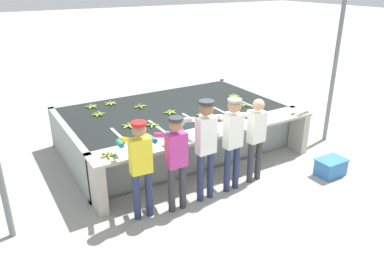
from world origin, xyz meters
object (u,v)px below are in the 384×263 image
at_px(banana_bunch_floating_5, 234,96).
at_px(banana_bunch_floating_9, 170,112).
at_px(banana_bunch_ledge_1, 108,155).
at_px(worker_4, 255,133).
at_px(support_post_right, 334,71).
at_px(banana_bunch_floating_7, 152,125).
at_px(worker_2, 205,140).
at_px(banana_bunch_ledge_0, 175,142).
at_px(banana_bunch_floating_0, 243,105).
at_px(banana_bunch_floating_8, 91,107).
at_px(knife_0, 295,113).
at_px(worker_0, 140,161).
at_px(crate, 331,167).
at_px(worker_1, 176,155).
at_px(banana_bunch_floating_6, 128,126).
at_px(banana_bunch_floating_1, 203,114).
at_px(banana_bunch_floating_3, 140,106).
at_px(worker_3, 232,136).
at_px(banana_bunch_floating_2, 98,114).
at_px(banana_bunch_floating_4, 110,103).

height_order(banana_bunch_floating_5, banana_bunch_floating_9, same).
relative_size(banana_bunch_floating_9, banana_bunch_ledge_1, 1.01).
bearing_deg(banana_bunch_floating_9, worker_4, -67.17).
bearing_deg(support_post_right, banana_bunch_floating_7, 168.91).
bearing_deg(banana_bunch_floating_5, banana_bunch_floating_7, -164.68).
xyz_separation_m(worker_2, banana_bunch_ledge_0, (-0.28, 0.49, -0.15)).
height_order(banana_bunch_floating_0, banana_bunch_floating_8, same).
distance_m(banana_bunch_floating_7, knife_0, 2.92).
xyz_separation_m(banana_bunch_floating_0, banana_bunch_floating_7, (-2.20, -0.04, 0.00)).
xyz_separation_m(worker_0, worker_2, (1.10, -0.07, 0.11)).
bearing_deg(banana_bunch_floating_0, support_post_right, -24.95).
bearing_deg(banana_bunch_floating_9, crate, -48.68).
relative_size(banana_bunch_floating_5, crate, 0.51).
xyz_separation_m(worker_1, support_post_right, (4.24, 0.64, 0.65)).
relative_size(banana_bunch_floating_6, banana_bunch_floating_8, 0.99).
height_order(worker_0, banana_bunch_floating_1, worker_0).
relative_size(knife_0, crate, 0.63).
distance_m(banana_bunch_floating_0, crate, 2.21).
relative_size(banana_bunch_floating_1, banana_bunch_floating_8, 1.00).
height_order(worker_4, banana_bunch_floating_8, worker_4).
xyz_separation_m(worker_0, banana_bunch_floating_3, (1.07, 2.44, -0.05)).
distance_m(worker_3, banana_bunch_floating_5, 2.58).
height_order(banana_bunch_ledge_1, crate, banana_bunch_ledge_1).
xyz_separation_m(worker_3, crate, (1.92, -0.58, -0.85)).
relative_size(worker_1, banana_bunch_floating_1, 5.70).
bearing_deg(worker_2, banana_bunch_floating_2, 110.67).
distance_m(worker_1, crate, 3.16).
bearing_deg(banana_bunch_floating_1, banana_bunch_floating_6, 172.46).
bearing_deg(banana_bunch_floating_3, banana_bunch_floating_2, -179.24).
xyz_separation_m(banana_bunch_floating_3, support_post_right, (3.72, -1.89, 0.69)).
distance_m(banana_bunch_floating_3, support_post_right, 4.22).
xyz_separation_m(banana_bunch_floating_8, crate, (3.38, -3.60, -0.75)).
xyz_separation_m(worker_3, banana_bunch_floating_9, (-0.20, 1.82, -0.10)).
bearing_deg(banana_bunch_floating_8, banana_bunch_floating_1, -42.98).
bearing_deg(banana_bunch_floating_6, worker_4, -40.71).
height_order(banana_bunch_floating_5, banana_bunch_ledge_0, banana_bunch_ledge_0).
bearing_deg(banana_bunch_floating_4, support_post_right, -29.90).
height_order(worker_0, banana_bunch_floating_2, worker_0).
xyz_separation_m(worker_1, banana_bunch_floating_7, (0.28, 1.42, -0.04)).
relative_size(banana_bunch_floating_1, banana_bunch_floating_5, 0.99).
relative_size(banana_bunch_floating_5, banana_bunch_floating_9, 1.01).
bearing_deg(banana_bunch_floating_2, banana_bunch_floating_6, -73.08).
xyz_separation_m(banana_bunch_floating_6, banana_bunch_floating_7, (0.39, -0.19, 0.00)).
distance_m(banana_bunch_floating_1, banana_bunch_floating_5, 1.44).
bearing_deg(support_post_right, worker_0, -173.42).
distance_m(banana_bunch_floating_6, support_post_right, 4.52).
relative_size(worker_2, banana_bunch_floating_8, 6.25).
xyz_separation_m(banana_bunch_floating_2, banana_bunch_ledge_0, (0.67, -2.00, 0.00)).
xyz_separation_m(banana_bunch_floating_0, banana_bunch_floating_2, (-2.87, 1.05, -0.00)).
relative_size(worker_0, banana_bunch_ledge_1, 5.77).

